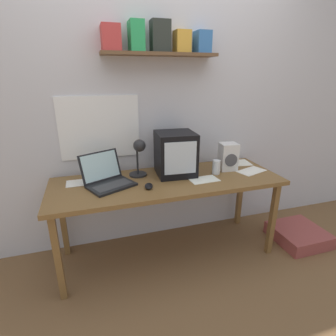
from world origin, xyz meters
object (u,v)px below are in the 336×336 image
Objects in this scene: printed_handout at (204,180)px; juice_glass at (216,168)px; desk_lamp at (139,153)px; loose_paper_near_monitor at (79,183)px; computer_mouse at (149,186)px; loose_paper_near_laptop at (251,171)px; floor_cushion at (298,235)px; open_notebook at (237,163)px; corner_desk at (168,186)px; crt_monitor at (175,154)px; laptop at (107,177)px; space_heater at (228,157)px.

juice_glass is at bearing 32.22° from printed_handout.
desk_lamp is 0.52m from loose_paper_near_monitor.
desk_lamp is 0.31m from computer_mouse.
loose_paper_near_laptop is (0.33, -0.04, -0.05)m from juice_glass.
computer_mouse is at bearing -177.03° from printed_handout.
printed_handout reaches higher than floor_cushion.
desk_lamp is 1.00m from open_notebook.
desk_lamp is (-0.21, 0.13, 0.26)m from corner_desk.
crt_monitor is at bearing 47.24° from corner_desk.
juice_glass reaches higher than loose_paper_near_laptop.
crt_monitor is 0.80× the size of floor_cushion.
loose_paper_near_laptop is (-0.00, -0.23, 0.00)m from open_notebook.
laptop reaches higher than corner_desk.
crt_monitor is 0.81m from loose_paper_near_monitor.
crt_monitor is 0.40m from computer_mouse.
crt_monitor is 0.49m from space_heater.
crt_monitor is at bearing -177.47° from space_heater.
space_heater is at bearing 28.74° from printed_handout.
juice_glass is 0.43× the size of loose_paper_near_laptop.
printed_handout is at bearing 2.97° from computer_mouse.
floor_cushion is at bearing -8.88° from corner_desk.
space_heater reaches higher than printed_handout.
crt_monitor reaches higher than printed_handout.
computer_mouse is 1.00m from open_notebook.
crt_monitor is at bearing 165.38° from floor_cushion.
printed_handout is (0.47, 0.02, -0.01)m from computer_mouse.
floor_cushion is at bearing -18.28° from loose_paper_near_laptop.
computer_mouse reaches higher than open_notebook.
printed_handout is at bearing 173.97° from floor_cushion.
computer_mouse is (0.02, -0.24, -0.19)m from desk_lamp.
computer_mouse is at bearing -174.94° from loose_paper_near_laptop.
desk_lamp reaches higher than floor_cushion.
floor_cushion is at bearing -6.03° from printed_handout.
printed_handout is at bearing -144.90° from space_heater.
loose_paper_near_monitor is at bearing 173.24° from loose_paper_near_laptop.
loose_paper_near_monitor is (-0.79, 0.03, -0.18)m from crt_monitor.
open_notebook is at bearing 30.48° from juice_glass.
crt_monitor is 0.31m from desk_lamp.
space_heater is (0.79, -0.05, -0.08)m from desk_lamp.
loose_paper_near_laptop is at bearing -90.40° from open_notebook.
desk_lamp is at bearing -177.38° from space_heater.
printed_handout is (0.18, -0.20, -0.18)m from crt_monitor.
loose_paper_near_monitor is 0.76× the size of open_notebook.
printed_handout is (0.28, -0.09, 0.06)m from corner_desk.
laptop is 0.34m from computer_mouse.
open_notebook is 0.91× the size of loose_paper_near_laptop.
juice_glass is 1.11m from floor_cushion.
space_heater is at bearing -2.96° from loose_paper_near_monitor.
floor_cushion is at bearing -10.64° from crt_monitor.
crt_monitor is 0.32m from printed_handout.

